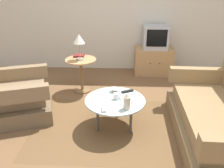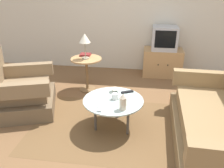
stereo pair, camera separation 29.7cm
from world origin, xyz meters
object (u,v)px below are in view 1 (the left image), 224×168
Objects in this scene: tv_stand at (153,61)px; book at (79,56)px; tv_remote_dark at (127,91)px; side_table at (81,68)px; mug at (117,96)px; tv_remote_silver at (104,109)px; couch at (220,120)px; bowl at (115,90)px; armchair at (14,97)px; vase at (127,101)px; coffee_table at (115,102)px; television at (155,37)px; table_lamp at (79,40)px.

tv_stand is 1.69m from book.
side_table is at bearing 105.53° from tv_remote_dark.
tv_remote_silver is at bearing -119.17° from mug.
mug is at bearing -60.77° from book.
couch is 1.48m from tv_remote_silver.
mug is 0.22m from bowl.
tv_remote_silver is at bearing -147.81° from tv_remote_dark.
mug is (1.54, -0.24, 0.17)m from armchair.
coffee_table is at bearing 123.12° from vase.
side_table is 4.68× the size of bowl.
coffee_table is at bearing -110.05° from television.
coffee_table is (1.52, -0.26, 0.09)m from armchair.
television reaches higher than armchair.
tv_stand reaches higher than bowl.
table_lamp is 1.56m from tv_remote_silver.
book is at bearing 55.31° from couch.
mug is 0.97× the size of bowl.
tv_stand is at bearing 70.31° from mug.
vase is 0.49m from tv_remote_dark.
book reaches higher than coffee_table.
bowl is at bearing 98.64° from mug.
couch is at bearing -18.32° from bowl.
television reaches higher than tv_stand.
coffee_table is 1.63× the size of television.
tv_remote_silver is at bearing -174.34° from vase.
armchair is 2.66× the size of table_lamp.
table_lamp is at bearing 121.63° from mug.
side_table is 1.70m from tv_stand.
couch is 10.70× the size of tv_remote_dark.
table_lamp is (-1.99, 1.33, 0.67)m from couch.
armchair is at bearing -134.88° from side_table.
mug is (0.02, 0.02, 0.08)m from coffee_table.
side_table is at bearing 120.36° from vase.
coffee_table is at bearing -151.49° from tv_remote_dark.
side_table is 1.38× the size of table_lamp.
book is (-0.87, 1.05, 0.19)m from tv_remote_dark.
vase is at bearing -118.67° from tv_remote_dark.
tv_stand is at bearing 34.15° from table_lamp.
bowl is 0.18m from tv_remote_dark.
side_table is 3.46× the size of tv_remote_dark.
couch is 2.36m from tv_stand.
book is at bearing -151.75° from tv_stand.
coffee_table is 1.02× the size of tv_stand.
table_lamp reaches higher than tv_remote_silver.
vase reaches higher than book.
side_table is 1.49m from tv_remote_silver.
couch reaches higher than mug.
tv_remote_silver is 0.87× the size of book.
tv_stand reaches higher than tv_remote_silver.
side_table is 1.23× the size of television.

